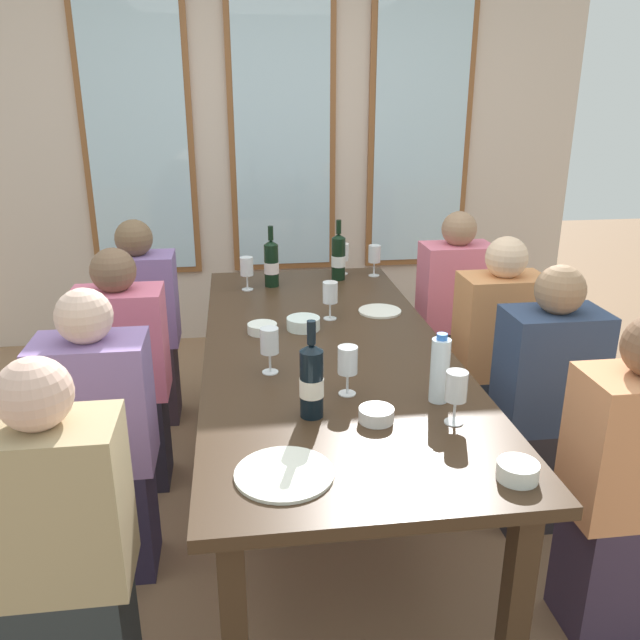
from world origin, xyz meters
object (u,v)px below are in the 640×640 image
object	(u,v)px
water_bottle	(440,370)
wine_glass_6	(269,343)
wine_bottle_1	(312,380)
wine_glass_0	(374,255)
wine_bottle_2	(338,257)
tasting_bowl_2	(303,323)
seated_person_7	(545,407)
wine_glass_4	(330,294)
seated_person_3	(453,314)
wine_glass_3	(348,361)
tasting_bowl_1	(376,415)
tasting_bowl_3	(518,471)
white_plate_0	(380,311)
wine_bottle_0	(271,263)
white_plate_1	(284,474)
wine_glass_2	(456,388)
seated_person_4	(125,378)
wine_glass_1	(343,254)
dining_table	(325,360)
seated_person_6	(101,445)
wine_glass_5	(247,267)
seated_person_5	(497,358)
seated_person_1	(628,490)
seated_person_0	(61,556)
tasting_bowl_0	(262,328)

from	to	relation	value
water_bottle	wine_glass_6	world-z (taller)	water_bottle
wine_bottle_1	wine_glass_0	size ratio (longest dim) A/B	1.85
wine_bottle_2	tasting_bowl_2	xyz separation A→B (m)	(-0.27, -0.75, -0.10)
wine_bottle_2	seated_person_7	world-z (taller)	seated_person_7
wine_glass_4	seated_person_7	xyz separation A→B (m)	(0.79, -0.56, -0.33)
seated_person_3	wine_glass_3	bearing A→B (deg)	-122.09
tasting_bowl_2	wine_bottle_2	bearing A→B (deg)	69.98
tasting_bowl_1	tasting_bowl_3	size ratio (longest dim) A/B	0.99
white_plate_0	tasting_bowl_2	xyz separation A→B (m)	(-0.38, -0.18, 0.02)
wine_bottle_0	wine_glass_6	xyz separation A→B (m)	(-0.08, -1.11, -0.01)
white_plate_1	wine_glass_2	size ratio (longest dim) A/B	1.56
wine_glass_3	seated_person_4	world-z (taller)	seated_person_4
wine_bottle_0	seated_person_7	bearing A→B (deg)	-47.66
white_plate_1	tasting_bowl_1	world-z (taller)	tasting_bowl_1
wine_bottle_1	wine_glass_1	distance (m)	1.70
seated_person_3	seated_person_4	xyz separation A→B (m)	(-1.71, -0.63, 0.00)
water_bottle	wine_glass_4	distance (m)	0.89
tasting_bowl_3	seated_person_4	world-z (taller)	seated_person_4
wine_glass_3	seated_person_3	size ratio (longest dim) A/B	0.16
wine_glass_6	seated_person_3	xyz separation A→B (m)	(1.09, 1.13, -0.33)
dining_table	white_plate_0	size ratio (longest dim) A/B	11.66
seated_person_3	seated_person_6	distance (m)	2.09
wine_bottle_1	wine_glass_5	bearing A→B (deg)	96.70
wine_glass_2	dining_table	bearing A→B (deg)	113.59
dining_table	white_plate_1	bearing A→B (deg)	-104.68
wine_glass_5	seated_person_3	world-z (taller)	seated_person_3
white_plate_0	wine_bottle_1	size ratio (longest dim) A/B	0.62
dining_table	white_plate_0	bearing A→B (deg)	50.13
tasting_bowl_2	seated_person_7	distance (m)	1.05
wine_bottle_2	seated_person_5	xyz separation A→B (m)	(0.65, -0.70, -0.34)
wine_glass_4	seated_person_5	bearing A→B (deg)	-4.27
seated_person_4	seated_person_7	bearing A→B (deg)	-16.49
wine_bottle_0	wine_glass_3	xyz separation A→B (m)	(0.17, -1.33, -0.00)
dining_table	wine_bottle_0	bearing A→B (deg)	100.68
wine_glass_2	seated_person_1	distance (m)	0.65
tasting_bowl_3	water_bottle	bearing A→B (deg)	98.37
wine_bottle_0	wine_glass_2	bearing A→B (deg)	-73.32
white_plate_0	seated_person_0	size ratio (longest dim) A/B	0.18
tasting_bowl_2	seated_person_6	xyz separation A→B (m)	(-0.79, -0.52, -0.24)
wine_glass_3	seated_person_5	distance (m)	1.15
dining_table	wine_glass_4	bearing A→B (deg)	78.02
wine_bottle_1	wine_glass_4	world-z (taller)	wine_bottle_1
wine_bottle_0	seated_person_6	xyz separation A→B (m)	(-0.69, -1.19, -0.34)
tasting_bowl_3	wine_glass_4	size ratio (longest dim) A/B	0.64
seated_person_3	seated_person_7	distance (m)	1.14
water_bottle	wine_glass_1	size ratio (longest dim) A/B	1.38
tasting_bowl_0	seated_person_5	size ratio (longest dim) A/B	0.11
tasting_bowl_2	seated_person_0	world-z (taller)	seated_person_0
wine_bottle_2	tasting_bowl_2	world-z (taller)	wine_bottle_2
wine_bottle_2	seated_person_6	xyz separation A→B (m)	(-1.06, -1.27, -0.34)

